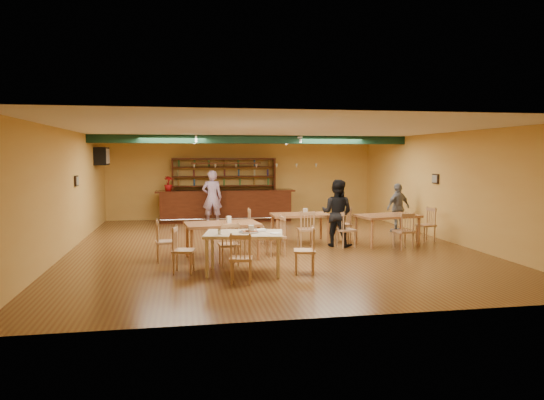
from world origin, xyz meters
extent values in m
plane|color=brown|center=(0.00, 0.00, 0.00)|extent=(12.00, 12.00, 0.00)
cube|color=black|center=(0.00, 2.80, 2.87)|extent=(10.00, 0.30, 0.25)
cube|color=silver|center=(-1.80, 3.40, 2.94)|extent=(0.05, 2.50, 0.05)
cube|color=silver|center=(1.40, 3.40, 2.94)|extent=(0.05, 2.50, 0.05)
cube|color=silver|center=(-4.80, 4.20, 2.35)|extent=(0.34, 0.70, 0.48)
cube|color=black|center=(-4.97, 1.00, 1.70)|extent=(0.04, 0.34, 0.28)
cube|color=black|center=(4.97, 0.50, 1.70)|extent=(0.04, 0.34, 0.28)
cube|color=#37140B|center=(-0.69, 5.15, 0.56)|extent=(4.96, 0.85, 1.13)
cube|color=#37140B|center=(-0.69, 5.78, 1.14)|extent=(3.84, 0.40, 2.28)
imported|color=#A10F0E|center=(-2.72, 5.15, 1.39)|extent=(0.37, 0.37, 0.52)
cube|color=#935C34|center=(0.94, 0.39, 0.39)|extent=(1.56, 0.95, 0.78)
cube|color=#935C34|center=(-1.33, -1.50, 0.41)|extent=(1.76, 1.17, 0.83)
cube|color=#935C34|center=(3.15, -0.38, 0.40)|extent=(1.74, 1.23, 0.79)
cube|color=tan|center=(-1.02, -3.00, 0.41)|extent=(1.69, 1.26, 0.82)
cylinder|color=silver|center=(-0.91, -3.00, 0.83)|extent=(0.42, 0.42, 0.01)
cylinder|color=#EAE5C6|center=(-1.51, -3.17, 0.88)|extent=(0.09, 0.09, 0.11)
cube|color=white|center=(-0.63, -2.78, 0.84)|extent=(0.23, 0.20, 0.03)
cube|color=silver|center=(-0.74, -2.95, 0.84)|extent=(0.33, 0.19, 0.00)
cylinder|color=white|center=(-0.41, -3.22, 0.83)|extent=(0.26, 0.26, 0.01)
imported|color=#82499E|center=(-1.23, 4.33, 0.94)|extent=(0.70, 0.48, 1.87)
imported|color=black|center=(1.74, -0.41, 0.87)|extent=(1.07, 1.02, 1.74)
imported|color=slate|center=(4.35, 1.62, 0.76)|extent=(0.96, 0.66, 1.52)
camera|label=1|loc=(-2.20, -12.87, 2.35)|focal=33.08mm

